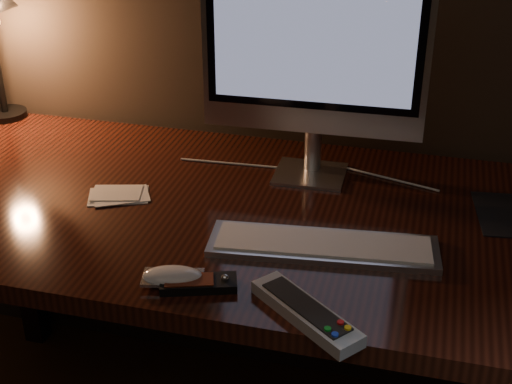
% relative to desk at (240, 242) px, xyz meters
% --- Properties ---
extents(desk, '(1.60, 0.75, 0.75)m').
position_rel_desk_xyz_m(desk, '(0.00, 0.00, 0.00)').
color(desk, black).
rests_on(desk, ground).
extents(monitor, '(0.48, 0.14, 0.50)m').
position_rel_desk_xyz_m(monitor, '(0.13, 0.11, 0.43)').
color(monitor, silver).
rests_on(monitor, desk).
extents(keyboard, '(0.44, 0.17, 0.02)m').
position_rel_desk_xyz_m(keyboard, '(0.22, -0.19, 0.14)').
color(keyboard, silver).
rests_on(keyboard, desk).
extents(mouse, '(0.12, 0.08, 0.02)m').
position_rel_desk_xyz_m(mouse, '(-0.02, -0.36, 0.14)').
color(mouse, white).
rests_on(mouse, desk).
extents(media_remote, '(0.14, 0.09, 0.02)m').
position_rel_desk_xyz_m(media_remote, '(0.03, -0.37, 0.14)').
color(media_remote, black).
rests_on(media_remote, desk).
extents(tv_remote, '(0.21, 0.18, 0.03)m').
position_rel_desk_xyz_m(tv_remote, '(0.23, -0.40, 0.14)').
color(tv_remote, '#989B9E').
rests_on(tv_remote, desk).
extents(papers, '(0.15, 0.12, 0.01)m').
position_rel_desk_xyz_m(papers, '(-0.24, -0.09, 0.13)').
color(papers, white).
rests_on(papers, desk).
extents(cable, '(0.59, 0.10, 0.01)m').
position_rel_desk_xyz_m(cable, '(0.13, 0.13, 0.13)').
color(cable, white).
rests_on(cable, desk).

